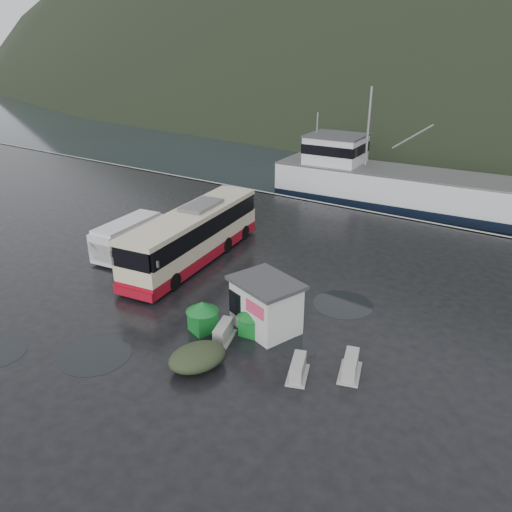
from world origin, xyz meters
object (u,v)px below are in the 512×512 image
Objects in this scene: coach_bus at (195,260)px; white_van at (130,253)px; jersey_barrier_b at (298,376)px; ticket_kiosk at (266,328)px; fishing_trawler at (395,191)px; waste_bin_left at (251,334)px; jersey_barrier_c at (350,374)px; waste_bin_right at (203,330)px; jersey_barrier_a at (224,339)px; dome_tent at (198,367)px.

coach_bus is 2.28× the size of white_van.
coach_bus is 7.69× the size of jersey_barrier_b.
fishing_trawler is at bearing 115.43° from ticket_kiosk.
jersey_barrier_c is (5.19, -0.32, 0.00)m from waste_bin_left.
jersey_barrier_a is (1.28, -0.07, 0.00)m from waste_bin_right.
waste_bin_left is (12.12, -3.65, 0.00)m from white_van.
dome_tent reaches higher than jersey_barrier_b.
waste_bin_left is 2.34m from waste_bin_right.
jersey_barrier_a is (-0.81, -1.14, 0.00)m from waste_bin_left.
coach_bus reaches higher than waste_bin_right.
ticket_kiosk reaches higher than jersey_barrier_b.
ticket_kiosk is 2.23m from jersey_barrier_a.
jersey_barrier_b is at bearing -39.06° from coach_bus.
fishing_trawler is at bearing 91.15° from waste_bin_right.
waste_bin_left is 0.05× the size of fishing_trawler.
waste_bin_left is 3.49m from dome_tent.
jersey_barrier_a is 4.28m from jersey_barrier_b.
coach_bus is 11.44m from dome_tent.
fishing_trawler is (-0.58, 28.70, 0.00)m from waste_bin_right.
white_van is at bearing 154.82° from waste_bin_right.
dome_tent is 1.50× the size of jersey_barrier_c.
waste_bin_right reaches higher than jersey_barrier_a.
dome_tent is 1.61× the size of jersey_barrier_b.
jersey_barrier_a is at bearing -125.49° from waste_bin_left.
waste_bin_left is (7.87, -5.21, 0.00)m from coach_bus.
jersey_barrier_a is 0.06× the size of fishing_trawler.
dome_tent is 0.10× the size of fishing_trawler.
jersey_barrier_b is 0.06× the size of fishing_trawler.
waste_bin_left is at bearing -23.42° from white_van.
coach_bus is 14.18m from jersey_barrier_c.
coach_bus is at bearing -106.58° from fishing_trawler.
fishing_trawler reaches higher than waste_bin_left.
ticket_kiosk is at bearing 167.08° from jersey_barrier_c.
waste_bin_left is 5.20m from jersey_barrier_c.
fishing_trawler is (9.45, 23.98, 0.00)m from white_van.
waste_bin_left reaches higher than jersey_barrier_b.
fishing_trawler reaches higher than ticket_kiosk.
white_van is 13.69m from dome_tent.
coach_bus is 7.49× the size of jersey_barrier_a.
dome_tent is 2.36m from jersey_barrier_a.
white_van is 3.28× the size of jersey_barrier_a.
coach_bus is 0.47× the size of fishing_trawler.
jersey_barrier_c is at bearing 5.85° from waste_bin_right.
jersey_barrier_a is 6.05m from jersey_barrier_c.
ticket_kiosk reaches higher than dome_tent.
dome_tent is (1.66, -2.40, 0.00)m from waste_bin_right.
waste_bin_right is (-2.09, -1.07, 0.00)m from waste_bin_left.
ticket_kiosk is at bearing 38.07° from waste_bin_right.
coach_bus reaches higher than waste_bin_left.
coach_bus is at bearing 13.57° from white_van.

